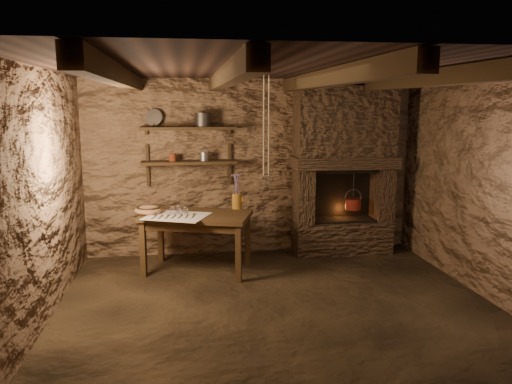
{
  "coord_description": "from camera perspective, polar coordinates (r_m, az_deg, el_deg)",
  "views": [
    {
      "loc": [
        -0.92,
        -4.78,
        2.05
      ],
      "look_at": [
        -0.09,
        0.9,
        1.05
      ],
      "focal_mm": 35.0,
      "sensor_mm": 36.0,
      "label": 1
    }
  ],
  "objects": [
    {
      "name": "linen_cloth",
      "position": [
        6.03,
        -9.02,
        -2.74
      ],
      "size": [
        0.86,
        0.79,
        0.01
      ],
      "primitive_type": "cube",
      "rotation": [
        0.0,
        0.0,
        -0.4
      ],
      "color": "silver",
      "rests_on": "work_table"
    },
    {
      "name": "wooden_bowl",
      "position": [
        6.24,
        -12.18,
        -2.06
      ],
      "size": [
        0.35,
        0.35,
        0.12
      ],
      "primitive_type": "ellipsoid",
      "rotation": [
        0.0,
        0.0,
        0.03
      ],
      "color": "#8D5F3D",
      "rests_on": "work_table"
    },
    {
      "name": "beam_far_left",
      "position": [
        4.82,
        -15.55,
        12.65
      ],
      "size": [
        0.14,
        3.95,
        0.16
      ],
      "primitive_type": "cube",
      "color": "black",
      "rests_on": "ceiling"
    },
    {
      "name": "hanging_ropes",
      "position": [
        5.92,
        1.17,
        7.5
      ],
      "size": [
        0.08,
        0.08,
        1.2
      ],
      "primitive_type": null,
      "color": "tan",
      "rests_on": "ceiling"
    },
    {
      "name": "ceiling",
      "position": [
        4.88,
        2.69,
        14.02
      ],
      "size": [
        4.5,
        4.0,
        0.04
      ],
      "primitive_type": "cube",
      "color": "black",
      "rests_on": "back_wall"
    },
    {
      "name": "work_table",
      "position": [
        6.24,
        -6.75,
        -5.5
      ],
      "size": [
        1.45,
        1.09,
        0.74
      ],
      "rotation": [
        0.0,
        0.0,
        -0.3
      ],
      "color": "#302010",
      "rests_on": "floor"
    },
    {
      "name": "shelf_upper",
      "position": [
        6.63,
        -7.73,
        7.25
      ],
      "size": [
        1.25,
        0.3,
        0.04
      ],
      "primitive_type": "cube",
      "color": "black",
      "rests_on": "back_wall"
    },
    {
      "name": "pewter_cutlery_row",
      "position": [
        6.0,
        -9.03,
        -2.69
      ],
      "size": [
        0.63,
        0.44,
        0.01
      ],
      "primitive_type": null,
      "rotation": [
        0.0,
        0.0,
        -0.4
      ],
      "color": "gray",
      "rests_on": "linen_cloth"
    },
    {
      "name": "hearth",
      "position": [
        6.95,
        9.98,
        2.97
      ],
      "size": [
        1.43,
        0.51,
        2.3
      ],
      "color": "#39291C",
      "rests_on": "floor"
    },
    {
      "name": "beam_far_right",
      "position": [
        5.37,
        18.99,
        12.17
      ],
      "size": [
        0.14,
        3.95,
        0.16
      ],
      "primitive_type": "cube",
      "color": "black",
      "rests_on": "ceiling"
    },
    {
      "name": "rusty_tin",
      "position": [
        6.66,
        -9.5,
        3.91
      ],
      "size": [
        0.13,
        0.13,
        0.1
      ],
      "primitive_type": "cylinder",
      "rotation": [
        0.0,
        0.0,
        0.43
      ],
      "color": "#5E2312",
      "rests_on": "shelf_lower"
    },
    {
      "name": "iron_stockpot",
      "position": [
        6.63,
        -6.07,
        8.14
      ],
      "size": [
        0.27,
        0.27,
        0.16
      ],
      "primitive_type": "cylinder",
      "rotation": [
        0.0,
        0.0,
        -0.35
      ],
      "color": "#2F2C29",
      "rests_on": "shelf_upper"
    },
    {
      "name": "tin_pan",
      "position": [
        6.73,
        -11.58,
        8.33
      ],
      "size": [
        0.25,
        0.17,
        0.23
      ],
      "primitive_type": "cylinder",
      "rotation": [
        1.26,
        0.0,
        -0.33
      ],
      "color": "#999994",
      "rests_on": "shelf_upper"
    },
    {
      "name": "back_wall",
      "position": [
        6.9,
        -0.56,
        2.85
      ],
      "size": [
        4.5,
        0.04,
        2.4
      ],
      "primitive_type": "cube",
      "color": "#4C3523",
      "rests_on": "floor"
    },
    {
      "name": "small_kettle",
      "position": [
        6.66,
        -5.91,
        4.07
      ],
      "size": [
        0.16,
        0.12,
        0.17
      ],
      "primitive_type": null,
      "rotation": [
        0.0,
        0.0,
        -0.0
      ],
      "color": "#999994",
      "rests_on": "shelf_lower"
    },
    {
      "name": "red_pot",
      "position": [
        7.03,
        11.03,
        -1.27
      ],
      "size": [
        0.24,
        0.24,
        0.54
      ],
      "rotation": [
        0.0,
        0.0,
        -0.11
      ],
      "color": "maroon",
      "rests_on": "hearth"
    },
    {
      "name": "drinking_glasses",
      "position": [
        6.15,
        -8.81,
        -2.01
      ],
      "size": [
        0.23,
        0.07,
        0.09
      ],
      "primitive_type": null,
      "color": "white",
      "rests_on": "linen_cloth"
    },
    {
      "name": "stoneware_jug",
      "position": [
        6.37,
        -2.18,
        -0.19
      ],
      "size": [
        0.16,
        0.16,
        0.45
      ],
      "rotation": [
        0.0,
        0.0,
        0.31
      ],
      "color": "#94621C",
      "rests_on": "work_table"
    },
    {
      "name": "front_wall",
      "position": [
        3.05,
        9.71,
        -6.43
      ],
      "size": [
        4.5,
        0.04,
        2.4
      ],
      "primitive_type": "cube",
      "color": "#4C3523",
      "rests_on": "floor"
    },
    {
      "name": "left_wall",
      "position": [
        5.03,
        -23.45,
        -0.63
      ],
      "size": [
        0.04,
        4.0,
        2.4
      ],
      "primitive_type": "cube",
      "color": "#4C3523",
      "rests_on": "floor"
    },
    {
      "name": "floor",
      "position": [
        5.29,
        2.48,
        -12.91
      ],
      "size": [
        4.5,
        4.5,
        0.0
      ],
      "primitive_type": "plane",
      "color": "black",
      "rests_on": "ground"
    },
    {
      "name": "beam_mid_right",
      "position": [
        5.0,
        8.47,
        12.8
      ],
      "size": [
        0.14,
        3.95,
        0.16
      ],
      "primitive_type": "cube",
      "color": "black",
      "rests_on": "ceiling"
    },
    {
      "name": "right_wall",
      "position": [
        5.8,
        24.97,
        0.56
      ],
      "size": [
        0.04,
        4.0,
        2.4
      ],
      "primitive_type": "cube",
      "color": "#4C3523",
      "rests_on": "floor"
    },
    {
      "name": "beam_mid_left",
      "position": [
        4.81,
        -3.33,
        13.0
      ],
      "size": [
        0.14,
        3.95,
        0.16
      ],
      "primitive_type": "cube",
      "color": "black",
      "rests_on": "ceiling"
    },
    {
      "name": "shelf_lower",
      "position": [
        6.66,
        -7.64,
        3.38
      ],
      "size": [
        1.25,
        0.3,
        0.04
      ],
      "primitive_type": "cube",
      "color": "black",
      "rests_on": "back_wall"
    }
  ]
}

